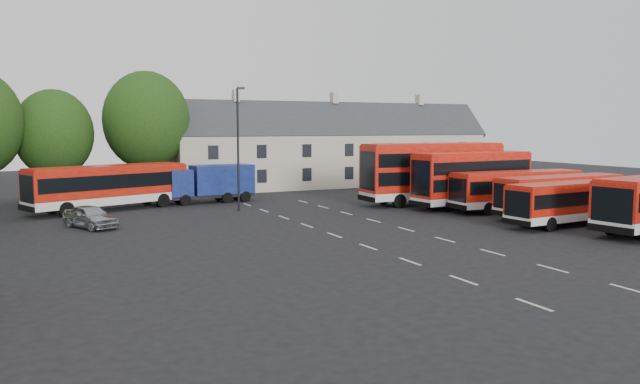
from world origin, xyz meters
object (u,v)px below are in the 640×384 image
(bus_dd_south, at_px, (473,176))
(silver_car, at_px, (90,217))
(lamppost, at_px, (238,145))
(box_truck, at_px, (212,182))

(bus_dd_south, bearing_deg, silver_car, 169.78)
(bus_dd_south, xyz_separation_m, lamppost, (-17.37, 5.97, 2.49))
(bus_dd_south, xyz_separation_m, box_truck, (-17.80, 12.02, -0.72))
(box_truck, bearing_deg, silver_car, -141.86)
(lamppost, bearing_deg, bus_dd_south, -18.97)
(bus_dd_south, xyz_separation_m, silver_car, (-28.41, 2.21, -1.76))
(bus_dd_south, relative_size, lamppost, 1.16)
(box_truck, relative_size, silver_car, 1.70)
(bus_dd_south, bearing_deg, box_truck, 140.18)
(silver_car, bearing_deg, box_truck, 17.23)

